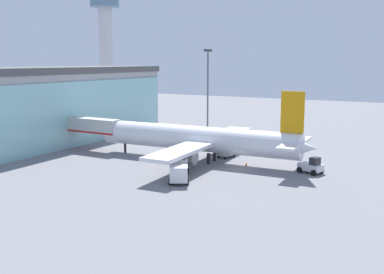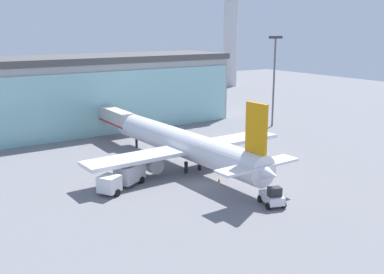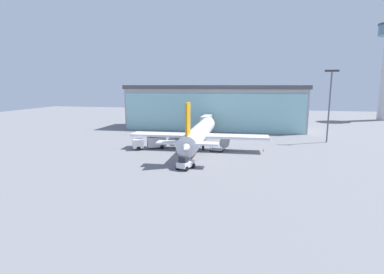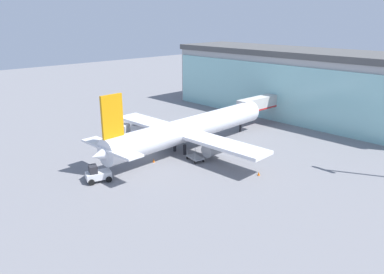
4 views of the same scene
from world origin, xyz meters
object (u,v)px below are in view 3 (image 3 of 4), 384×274
(apron_light_mast, at_px, (330,100))
(pushback_tug, at_px, (185,163))
(airplane, at_px, (199,133))
(baggage_cart, at_px, (216,149))
(safety_cone_wingtip, at_px, (263,150))
(jet_bridge, at_px, (208,119))
(catering_truck, at_px, (151,142))
(safety_cone_nose, at_px, (195,155))

(apron_light_mast, distance_m, pushback_tug, 43.56)
(airplane, xyz_separation_m, baggage_cart, (4.24, -2.56, -2.94))
(apron_light_mast, distance_m, safety_cone_wingtip, 23.44)
(apron_light_mast, distance_m, airplane, 33.72)
(airplane, height_order, safety_cone_wingtip, airplane)
(airplane, bearing_deg, jet_bridge, 1.49)
(catering_truck, distance_m, safety_cone_nose, 12.16)
(catering_truck, bearing_deg, apron_light_mast, 172.61)
(apron_light_mast, relative_size, pushback_tug, 4.94)
(airplane, distance_m, catering_truck, 11.12)
(apron_light_mast, height_order, baggage_cart, apron_light_mast)
(apron_light_mast, xyz_separation_m, catering_truck, (-40.40, -16.76, -9.16))
(catering_truck, bearing_deg, safety_cone_wingtip, 156.29)
(catering_truck, height_order, baggage_cart, catering_truck)
(safety_cone_nose, bearing_deg, baggage_cart, 52.90)
(safety_cone_wingtip, bearing_deg, airplane, 180.00)
(airplane, xyz_separation_m, safety_cone_nose, (0.49, -7.51, -3.17))
(catering_truck, relative_size, baggage_cart, 2.42)
(airplane, bearing_deg, catering_truck, 101.61)
(pushback_tug, bearing_deg, catering_truck, 56.90)
(safety_cone_wingtip, bearing_deg, safety_cone_nose, -151.19)
(pushback_tug, height_order, safety_cone_nose, pushback_tug)
(catering_truck, relative_size, safety_cone_wingtip, 13.50)
(baggage_cart, xyz_separation_m, safety_cone_wingtip, (9.91, 2.56, -0.23))
(pushback_tug, bearing_deg, safety_cone_nose, 20.20)
(baggage_cart, height_order, pushback_tug, pushback_tug)
(pushback_tug, bearing_deg, apron_light_mast, -24.76)
(pushback_tug, relative_size, safety_cone_wingtip, 6.55)
(airplane, height_order, safety_cone_nose, airplane)
(apron_light_mast, bearing_deg, catering_truck, -157.47)
(apron_light_mast, height_order, catering_truck, apron_light_mast)
(jet_bridge, bearing_deg, safety_cone_wingtip, -143.18)
(jet_bridge, xyz_separation_m, baggage_cart, (5.79, -23.91, -3.69))
(pushback_tug, bearing_deg, jet_bridge, 21.79)
(apron_light_mast, bearing_deg, safety_cone_wingtip, -138.05)
(baggage_cart, relative_size, pushback_tug, 0.85)
(baggage_cart, bearing_deg, jet_bridge, -64.56)
(airplane, bearing_deg, safety_cone_nose, -178.90)
(apron_light_mast, relative_size, safety_cone_nose, 32.35)
(pushback_tug, distance_m, safety_cone_nose, 9.50)
(pushback_tug, bearing_deg, baggage_cart, 4.90)
(jet_bridge, distance_m, catering_truck, 25.84)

